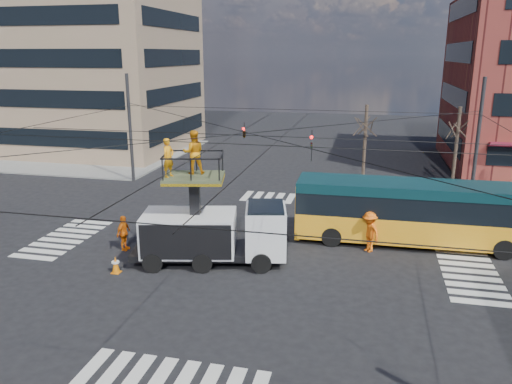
% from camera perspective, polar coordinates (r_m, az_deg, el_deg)
% --- Properties ---
extents(ground, '(120.00, 120.00, 0.00)m').
position_cam_1_polar(ground, '(24.23, -0.76, -7.19)').
color(ground, black).
rests_on(ground, ground).
extents(sidewalk_nw, '(18.00, 18.00, 0.12)m').
position_cam_1_polar(sidewalk_nw, '(51.03, -18.39, 4.24)').
color(sidewalk_nw, slate).
rests_on(sidewalk_nw, ground).
extents(crosswalks, '(22.40, 22.40, 0.02)m').
position_cam_1_polar(crosswalks, '(24.23, -0.76, -7.16)').
color(crosswalks, silver).
rests_on(crosswalks, ground).
extents(overhead_network, '(24.24, 24.24, 8.00)m').
position_cam_1_polar(overhead_network, '(23.32, -0.73, 2.97)').
color(overhead_network, '#2D2D30').
rests_on(overhead_network, ground).
extents(tree_a, '(2.00, 2.00, 6.00)m').
position_cam_1_polar(tree_a, '(35.53, 12.45, 7.52)').
color(tree_a, '#382B21').
rests_on(tree_a, ground).
extents(tree_b, '(2.00, 2.00, 6.00)m').
position_cam_1_polar(tree_b, '(35.97, 22.10, 6.84)').
color(tree_b, '#382B21').
rests_on(tree_b, ground).
extents(utility_truck, '(7.33, 3.83, 6.10)m').
position_cam_1_polar(utility_truck, '(22.84, -4.94, -3.29)').
color(utility_truck, black).
rests_on(utility_truck, ground).
extents(city_bus, '(12.43, 2.81, 3.20)m').
position_cam_1_polar(city_bus, '(26.25, 18.33, -2.18)').
color(city_bus, orange).
rests_on(city_bus, ground).
extents(traffic_cone, '(0.36, 0.36, 0.78)m').
position_cam_1_polar(traffic_cone, '(23.06, -15.75, -7.98)').
color(traffic_cone, orange).
rests_on(traffic_cone, ground).
extents(worker_ground, '(0.55, 1.07, 1.76)m').
position_cam_1_polar(worker_ground, '(25.35, -14.89, -4.55)').
color(worker_ground, orange).
rests_on(worker_ground, ground).
extents(flagger, '(1.43, 1.46, 2.01)m').
position_cam_1_polar(flagger, '(24.92, 12.81, -4.46)').
color(flagger, orange).
rests_on(flagger, ground).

